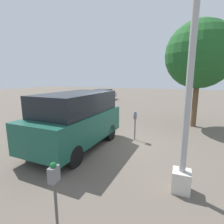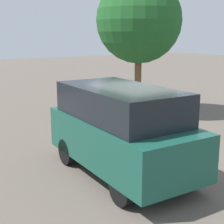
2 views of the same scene
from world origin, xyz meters
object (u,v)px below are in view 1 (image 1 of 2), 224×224
Objects in this scene: parking_meter_far at (55,185)px; street_tree at (199,55)px; parked_van at (76,119)px; parking_meter_near at (135,119)px; lamp_post at (186,120)px; car_distant at (103,94)px.

street_tree is (-9.05, 2.45, 2.94)m from parking_meter_far.
parked_van is (-3.75, -2.11, 0.10)m from parking_meter_far.
parking_meter_near is 0.22× the size of lamp_post.
street_tree is (9.09, 10.15, 3.31)m from car_distant.
street_tree reaches higher than parking_meter_far.
parking_meter_far is 4.30m from parked_van.
parking_meter_far is 19.71m from car_distant.
lamp_post reaches higher than parked_van.
car_distant is at bearing -148.66° from lamp_post.
street_tree is at bearing 159.36° from parking_meter_far.
parked_van is 0.76× the size of street_tree.
lamp_post is at bearing -144.03° from car_distant.
parking_meter_near is 0.32× the size of car_distant.
parking_meter_far is 0.37× the size of car_distant.
parked_van reaches higher than parking_meter_far.
parking_meter_near is at bearing -144.44° from car_distant.
lamp_post is 1.00× the size of street_tree.
lamp_post is 7.11m from street_tree.
parking_meter_far is 0.25× the size of lamp_post.
parking_meter_near is at bearing -35.97° from street_tree.
car_distant is (-14.39, -5.59, -0.47)m from parked_van.
parking_meter_far is 0.25× the size of street_tree.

